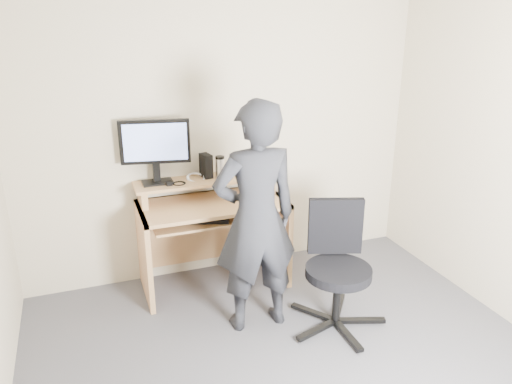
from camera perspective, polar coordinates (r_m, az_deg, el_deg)
back_wall at (r=4.29m, az=-3.70°, el=6.73°), size 3.50×0.02×2.50m
desk at (r=4.25m, az=-5.22°, el=-3.40°), size 1.20×0.60×0.91m
monitor at (r=4.04m, az=-11.45°, el=5.19°), size 0.55×0.15×0.52m
external_drive at (r=4.20m, az=-5.73°, el=3.01°), size 0.09×0.14×0.20m
travel_mug at (r=4.18m, az=-4.11°, el=2.74°), size 0.08×0.08×0.17m
smartphone at (r=4.24m, az=-1.60°, el=1.91°), size 0.08×0.14×0.01m
charger at (r=4.06m, az=-9.91°, el=0.97°), size 0.05×0.05×0.03m
headphones at (r=4.20m, az=-6.87°, el=1.63°), size 0.18×0.18×0.06m
keyboard at (r=4.03m, az=-6.35°, el=-2.99°), size 0.49×0.32×0.03m
mouse at (r=4.10m, az=-0.31°, el=-0.89°), size 0.10×0.07×0.04m
office_chair at (r=3.74m, az=9.25°, el=-7.84°), size 0.73×0.70×0.91m
person at (r=3.51m, az=-0.02°, el=-3.10°), size 0.63×0.41×1.70m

